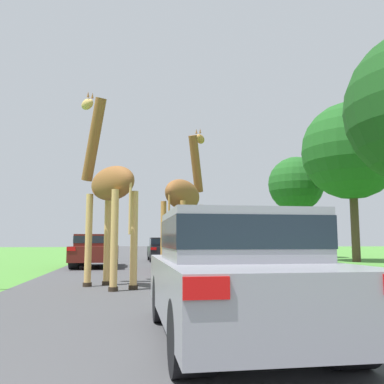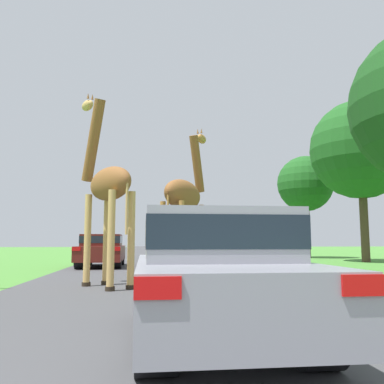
% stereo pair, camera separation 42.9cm
% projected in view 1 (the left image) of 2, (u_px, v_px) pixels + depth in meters
% --- Properties ---
extents(road, '(7.11, 120.00, 0.00)m').
position_uv_depth(road, '(139.00, 257.00, 28.90)').
color(road, '#424244').
rests_on(road, ground).
extents(giraffe_near_road, '(1.78, 2.62, 4.81)m').
position_uv_depth(giraffe_near_road, '(185.00, 197.00, 11.97)').
color(giraffe_near_road, '#B77F3D').
rests_on(giraffe_near_road, ground).
extents(giraffe_companion, '(1.80, 2.50, 5.32)m').
position_uv_depth(giraffe_companion, '(108.00, 186.00, 10.27)').
color(giraffe_companion, tan).
rests_on(giraffe_companion, ground).
extents(car_lead_maroon, '(1.79, 3.96, 1.48)m').
position_uv_depth(car_lead_maroon, '(236.00, 271.00, 4.78)').
color(car_lead_maroon, gray).
rests_on(car_lead_maroon, ground).
extents(car_queue_right, '(1.71, 3.98, 1.32)m').
position_uv_depth(car_queue_right, '(164.00, 249.00, 23.09)').
color(car_queue_right, black).
rests_on(car_queue_right, ground).
extents(car_queue_left, '(1.71, 4.23, 1.33)m').
position_uv_depth(car_queue_left, '(189.00, 252.00, 15.32)').
color(car_queue_left, maroon).
rests_on(car_queue_left, ground).
extents(car_far_ahead, '(1.74, 4.04, 1.43)m').
position_uv_depth(car_far_ahead, '(177.00, 246.00, 28.76)').
color(car_far_ahead, '#144C28').
rests_on(car_far_ahead, ground).
extents(car_verge_right, '(1.88, 4.18, 1.43)m').
position_uv_depth(car_verge_right, '(96.00, 249.00, 17.87)').
color(car_verge_right, '#561914').
rests_on(car_verge_right, ground).
extents(tree_left_edge, '(5.51, 5.51, 8.96)m').
position_uv_depth(tree_left_edge, '(351.00, 151.00, 22.89)').
color(tree_left_edge, '#4C3828').
rests_on(tree_left_edge, ground).
extents(tree_mid_field, '(3.80, 3.80, 6.94)m').
position_uv_depth(tree_mid_field, '(296.00, 185.00, 28.09)').
color(tree_mid_field, '#4C3828').
rests_on(tree_mid_field, ground).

